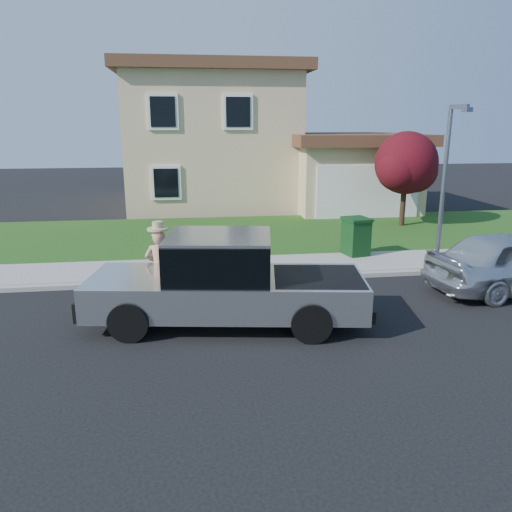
% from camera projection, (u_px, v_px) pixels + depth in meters
% --- Properties ---
extents(ground, '(80.00, 80.00, 0.00)m').
position_uv_depth(ground, '(251.00, 323.00, 10.66)').
color(ground, black).
rests_on(ground, ground).
extents(curb, '(40.00, 0.20, 0.12)m').
position_uv_depth(curb, '(274.00, 278.00, 13.55)').
color(curb, gray).
rests_on(curb, ground).
extents(sidewalk, '(40.00, 2.00, 0.15)m').
position_uv_depth(sidewalk, '(268.00, 267.00, 14.60)').
color(sidewalk, gray).
rests_on(sidewalk, ground).
extents(lawn, '(40.00, 7.00, 0.10)m').
position_uv_depth(lawn, '(249.00, 234.00, 18.92)').
color(lawn, '#184614').
rests_on(lawn, ground).
extents(house, '(14.00, 11.30, 6.85)m').
position_uv_depth(house, '(237.00, 142.00, 25.70)').
color(house, tan).
rests_on(house, ground).
extents(pickup_truck, '(6.11, 2.83, 1.93)m').
position_uv_depth(pickup_truck, '(226.00, 283.00, 10.46)').
color(pickup_truck, black).
rests_on(pickup_truck, ground).
extents(woman, '(0.70, 0.50, 2.00)m').
position_uv_depth(woman, '(160.00, 266.00, 11.50)').
color(woman, tan).
rests_on(woman, ground).
extents(ornamental_tree, '(2.73, 2.46, 3.75)m').
position_uv_depth(ornamental_tree, '(407.00, 166.00, 19.77)').
color(ornamental_tree, black).
rests_on(ornamental_tree, lawn).
extents(trash_bin, '(0.87, 0.95, 1.17)m').
position_uv_depth(trash_bin, '(356.00, 236.00, 15.51)').
color(trash_bin, '#0E3512').
rests_on(trash_bin, sidewalk).
extents(street_lamp, '(0.38, 0.59, 4.58)m').
position_uv_depth(street_lamp, '(445.00, 186.00, 12.53)').
color(street_lamp, slate).
rests_on(street_lamp, ground).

